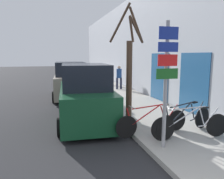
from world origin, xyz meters
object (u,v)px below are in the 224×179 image
object	(u,v)px
bicycle_1	(185,120)
bicycle_2	(153,122)
signpost	(166,78)
street_tree	(129,69)
bicycle_0	(191,125)
pedestrian_near	(119,76)
pedestrian_far	(106,72)
parked_car_0	(85,96)
parked_car_1	(70,82)

from	to	relation	value
bicycle_1	bicycle_2	distance (m)	1.01
signpost	bicycle_1	distance (m)	1.98
bicycle_2	street_tree	bearing A→B (deg)	0.03
bicycle_0	bicycle_2	distance (m)	1.08
pedestrian_near	pedestrian_far	size ratio (longest dim) A/B	0.97
signpost	bicycle_0	bearing A→B (deg)	17.85
signpost	parked_car_0	size ratio (longest dim) A/B	0.70
parked_car_0	street_tree	distance (m)	1.94
bicycle_1	parked_car_0	world-z (taller)	parked_car_0
bicycle_0	parked_car_0	size ratio (longest dim) A/B	0.52
parked_car_1	pedestrian_far	world-z (taller)	parked_car_1
signpost	bicycle_2	size ratio (longest dim) A/B	1.32
pedestrian_far	street_tree	size ratio (longest dim) A/B	0.41
bicycle_1	pedestrian_far	distance (m)	11.88
parked_car_0	street_tree	bearing A→B (deg)	-19.32
parked_car_1	pedestrian_far	xyz separation A→B (m)	(3.29, 4.36, 0.15)
parked_car_1	bicycle_2	bearing A→B (deg)	-72.83
bicycle_0	street_tree	distance (m)	2.87
bicycle_0	bicycle_1	distance (m)	0.45
signpost	parked_car_0	xyz separation A→B (m)	(-1.53, 3.21, -0.98)
pedestrian_near	pedestrian_far	distance (m)	2.83
bicycle_1	pedestrian_near	size ratio (longest dim) A/B	1.41
pedestrian_near	bicycle_1	bearing A→B (deg)	89.25
bicycle_0	bicycle_2	bearing A→B (deg)	59.86
bicycle_2	parked_car_1	distance (m)	7.54
parked_car_1	pedestrian_far	size ratio (longest dim) A/B	2.59
signpost	bicycle_1	xyz separation A→B (m)	(1.15, 0.77, -1.42)
parked_car_1	pedestrian_near	bearing A→B (deg)	27.04
bicycle_2	street_tree	size ratio (longest dim) A/B	0.58
bicycle_0	bicycle_2	xyz separation A→B (m)	(-0.88, 0.62, -0.01)
bicycle_2	pedestrian_far	size ratio (longest dim) A/B	1.43
bicycle_2	pedestrian_near	distance (m)	9.04
bicycle_0	parked_car_1	distance (m)	8.37
bicycle_2	signpost	bearing A→B (deg)	164.58
signpost	parked_car_1	bearing A→B (deg)	101.07
bicycle_0	pedestrian_near	bearing A→B (deg)	-0.47
pedestrian_near	street_tree	bearing A→B (deg)	79.12
bicycle_1	pedestrian_near	distance (m)	9.08
signpost	bicycle_1	size ratio (longest dim) A/B	1.38
bicycle_0	street_tree	size ratio (longest dim) A/B	0.57
pedestrian_far	pedestrian_near	bearing A→B (deg)	-99.06
pedestrian_near	street_tree	size ratio (longest dim) A/B	0.40
signpost	pedestrian_near	bearing A→B (deg)	78.93
bicycle_1	street_tree	xyz separation A→B (m)	(-1.17, 1.79, 1.47)
bicycle_2	parked_car_1	xyz separation A→B (m)	(-1.77, 7.31, 0.43)
parked_car_0	parked_car_1	xyz separation A→B (m)	(-0.09, 5.05, -0.02)
bicycle_1	bicycle_0	bearing A→B (deg)	147.60
bicycle_0	signpost	bearing A→B (deg)	112.69
bicycle_1	pedestrian_near	xyz separation A→B (m)	(0.77, 9.03, 0.54)
pedestrian_far	signpost	bearing A→B (deg)	-111.62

